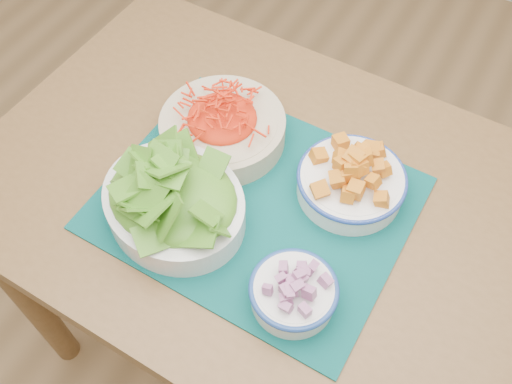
% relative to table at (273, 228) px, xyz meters
% --- Properties ---
extents(table, '(1.07, 0.73, 0.75)m').
position_rel_table_xyz_m(table, '(0.00, 0.00, 0.00)').
color(table, brown).
rests_on(table, ground).
extents(placemat, '(0.50, 0.41, 0.00)m').
position_rel_table_xyz_m(placemat, '(-0.02, -0.03, 0.12)').
color(placemat, '#023231').
rests_on(placemat, table).
extents(carrot_bowl, '(0.23, 0.23, 0.09)m').
position_rel_table_xyz_m(carrot_bowl, '(-0.14, 0.06, 0.16)').
color(carrot_bowl, '#C4B491').
rests_on(carrot_bowl, placemat).
extents(squash_bowl, '(0.18, 0.18, 0.09)m').
position_rel_table_xyz_m(squash_bowl, '(0.11, 0.06, 0.16)').
color(squash_bowl, white).
rests_on(squash_bowl, placemat).
extents(lettuce_bowl, '(0.30, 0.27, 0.12)m').
position_rel_table_xyz_m(lettuce_bowl, '(-0.12, -0.12, 0.17)').
color(lettuce_bowl, silver).
rests_on(lettuce_bowl, placemat).
extents(onion_bowl, '(0.17, 0.17, 0.07)m').
position_rel_table_xyz_m(onion_bowl, '(0.12, -0.16, 0.15)').
color(onion_bowl, silver).
rests_on(onion_bowl, placemat).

